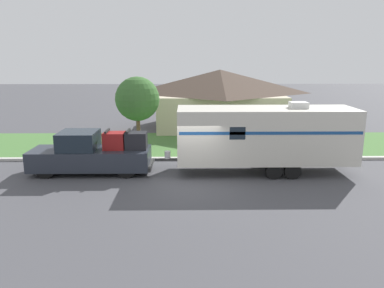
# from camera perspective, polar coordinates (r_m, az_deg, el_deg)

# --- Properties ---
(ground_plane) EXTENTS (120.00, 120.00, 0.00)m
(ground_plane) POSITION_cam_1_polar(r_m,az_deg,el_deg) (16.66, 0.06, -5.93)
(ground_plane) COLOR #47474C
(curb_strip) EXTENTS (80.00, 0.30, 0.14)m
(curb_strip) POSITION_cam_1_polar(r_m,az_deg,el_deg) (20.22, -0.10, -2.24)
(curb_strip) COLOR beige
(curb_strip) RESTS_ON ground_plane
(lawn_strip) EXTENTS (80.00, 7.00, 0.03)m
(lawn_strip) POSITION_cam_1_polar(r_m,az_deg,el_deg) (23.77, -0.21, -0.02)
(lawn_strip) COLOR #477538
(lawn_strip) RESTS_ON ground_plane
(house_across_street) EXTENTS (10.13, 7.35, 4.47)m
(house_across_street) POSITION_cam_1_polar(r_m,az_deg,el_deg) (29.33, 4.23, 7.05)
(house_across_street) COLOR beige
(house_across_street) RESTS_ON ground_plane
(pickup_truck) EXTENTS (5.72, 1.95, 2.09)m
(pickup_truck) POSITION_cam_1_polar(r_m,az_deg,el_deg) (18.45, -14.99, -1.48)
(pickup_truck) COLOR black
(pickup_truck) RESTS_ON ground_plane
(travel_trailer) EXTENTS (9.41, 2.46, 3.39)m
(travel_trailer) POSITION_cam_1_polar(r_m,az_deg,el_deg) (18.06, 11.13, 1.40)
(travel_trailer) COLOR black
(travel_trailer) RESTS_ON ground_plane
(mailbox) EXTENTS (0.48, 0.20, 1.37)m
(mailbox) POSITION_cam_1_polar(r_m,az_deg,el_deg) (21.65, 14.13, 1.07)
(mailbox) COLOR brown
(mailbox) RESTS_ON ground_plane
(tree_in_yard) EXTENTS (2.68, 2.68, 4.29)m
(tree_in_yard) POSITION_cam_1_polar(r_m,az_deg,el_deg) (23.04, -8.32, 6.80)
(tree_in_yard) COLOR brown
(tree_in_yard) RESTS_ON ground_plane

